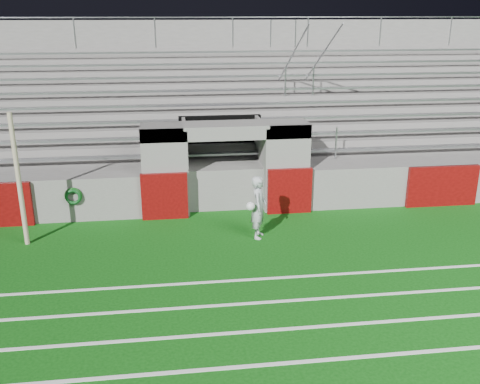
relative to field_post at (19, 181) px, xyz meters
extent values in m
plane|color=#0C490D|center=(5.29, -1.64, -1.69)|extent=(90.00, 90.00, 0.00)
cylinder|color=#BFAC8E|center=(0.00, 0.00, 0.00)|extent=(0.12, 0.12, 3.38)
cube|color=white|center=(5.29, -5.64, -1.68)|extent=(28.00, 0.09, 0.01)
cube|color=white|center=(5.29, -4.64, -1.68)|extent=(28.00, 0.09, 0.01)
cube|color=white|center=(5.29, -3.64, -1.68)|extent=(28.00, 0.09, 0.01)
cube|color=white|center=(5.29, -2.64, -1.68)|extent=(28.00, 0.09, 0.01)
cube|color=slate|center=(12.99, 1.53, -1.07)|extent=(10.60, 0.35, 1.25)
cube|color=slate|center=(3.49, 1.86, -0.39)|extent=(1.20, 1.00, 2.60)
cube|color=slate|center=(7.09, 1.86, -0.39)|extent=(1.20, 1.00, 2.60)
cube|color=black|center=(5.29, 3.56, -0.44)|extent=(2.60, 0.20, 2.50)
cube|color=slate|center=(4.14, 2.46, -0.44)|extent=(0.10, 2.20, 2.50)
cube|color=slate|center=(6.44, 2.46, -0.44)|extent=(0.10, 2.20, 2.50)
cube|color=slate|center=(5.29, 1.86, 0.71)|extent=(4.80, 1.00, 0.40)
cube|color=slate|center=(5.29, 5.71, -0.54)|extent=(26.00, 8.00, 0.20)
cube|color=slate|center=(5.29, 5.71, -1.17)|extent=(26.00, 8.00, 1.05)
cube|color=#4F0607|center=(3.49, 1.30, -1.02)|extent=(1.30, 0.15, 1.35)
cube|color=#4F0607|center=(7.09, 1.30, -1.02)|extent=(1.30, 0.15, 1.35)
cube|color=#4F0607|center=(11.79, 1.30, -1.07)|extent=(2.20, 0.15, 1.25)
cube|color=gray|center=(5.29, 2.78, -0.22)|extent=(23.00, 0.28, 0.06)
cube|color=slate|center=(5.29, 3.63, -0.25)|extent=(24.00, 0.75, 0.38)
cube|color=gray|center=(5.29, 3.53, 0.16)|extent=(23.00, 0.28, 0.06)
cube|color=slate|center=(5.29, 4.38, -0.06)|extent=(24.00, 0.75, 0.76)
cube|color=gray|center=(5.29, 4.28, 0.54)|extent=(23.00, 0.28, 0.06)
cube|color=slate|center=(5.29, 5.13, 0.13)|extent=(24.00, 0.75, 1.14)
cube|color=gray|center=(5.29, 5.03, 0.92)|extent=(23.00, 0.28, 0.06)
cube|color=slate|center=(5.29, 5.88, 0.32)|extent=(24.00, 0.75, 1.52)
cube|color=gray|center=(5.29, 5.78, 1.30)|extent=(23.00, 0.28, 0.06)
cube|color=slate|center=(5.29, 6.63, 0.51)|extent=(24.00, 0.75, 1.90)
cube|color=gray|center=(5.29, 6.53, 1.68)|extent=(23.00, 0.28, 0.06)
cube|color=slate|center=(5.29, 7.38, 0.70)|extent=(24.00, 0.75, 2.28)
cube|color=gray|center=(5.29, 7.28, 2.06)|extent=(23.00, 0.28, 0.06)
cube|color=slate|center=(5.29, 8.13, 0.89)|extent=(24.00, 0.75, 2.66)
cube|color=gray|center=(5.29, 8.03, 2.44)|extent=(23.00, 0.28, 0.06)
cube|color=slate|center=(5.29, 8.81, 0.95)|extent=(26.00, 0.60, 5.29)
cylinder|color=#A5A8AD|center=(7.79, 2.51, 0.06)|extent=(0.05, 0.05, 1.00)
cylinder|color=#A5A8AD|center=(7.79, 5.51, 1.58)|extent=(0.05, 0.05, 1.00)
cylinder|color=#A5A8AD|center=(7.79, 8.51, 3.10)|extent=(0.05, 0.05, 1.00)
cylinder|color=#A5A8AD|center=(7.79, 5.51, 2.08)|extent=(0.05, 6.02, 3.08)
cylinder|color=#A5A8AD|center=(8.79, 2.51, 0.06)|extent=(0.05, 0.05, 1.00)
cylinder|color=#A5A8AD|center=(8.79, 5.51, 1.58)|extent=(0.05, 0.05, 1.00)
cylinder|color=#A5A8AD|center=(8.79, 8.51, 3.10)|extent=(0.05, 0.05, 1.00)
cylinder|color=#A5A8AD|center=(8.79, 5.51, 2.08)|extent=(0.05, 6.02, 3.08)
cylinder|color=#A5A8AD|center=(0.29, 8.51, 3.15)|extent=(0.05, 0.05, 1.10)
cylinder|color=#A5A8AD|center=(3.29, 8.51, 3.15)|extent=(0.05, 0.05, 1.10)
cylinder|color=#A5A8AD|center=(6.29, 8.51, 3.15)|extent=(0.05, 0.05, 1.10)
cylinder|color=#A5A8AD|center=(9.29, 8.51, 3.15)|extent=(0.05, 0.05, 1.10)
cylinder|color=#A5A8AD|center=(12.29, 8.51, 3.15)|extent=(0.05, 0.05, 1.10)
cylinder|color=#A5A8AD|center=(15.29, 8.51, 3.15)|extent=(0.05, 0.05, 1.10)
cylinder|color=#A5A8AD|center=(5.29, 8.51, 3.70)|extent=(24.00, 0.05, 0.05)
imported|color=#AEB4B8|center=(5.92, -0.33, -0.86)|extent=(0.55, 0.69, 1.66)
sphere|color=white|center=(5.67, -0.56, -0.73)|extent=(0.23, 0.23, 0.23)
torus|color=#0E4610|center=(1.00, 1.31, -0.89)|extent=(0.49, 0.09, 0.49)
torus|color=#0E4619|center=(1.00, 1.26, -0.91)|extent=(0.44, 0.08, 0.44)
camera|label=1|loc=(3.78, -13.07, 3.96)|focal=40.00mm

